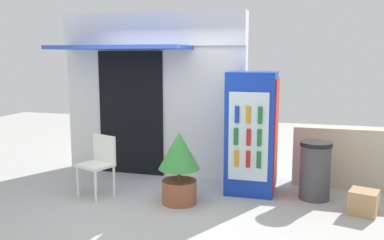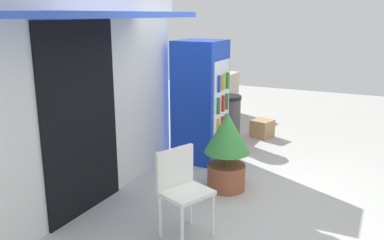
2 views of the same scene
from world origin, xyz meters
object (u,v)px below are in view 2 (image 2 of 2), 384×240
at_px(cardboard_box, 262,128).
at_px(potted_plant_near_shop, 227,147).
at_px(plastic_chair, 181,185).
at_px(drink_cooler, 201,101).
at_px(trash_bin, 228,119).

bearing_deg(cardboard_box, potted_plant_near_shop, -174.26).
xyz_separation_m(potted_plant_near_shop, cardboard_box, (2.45, 0.25, -0.41)).
bearing_deg(plastic_chair, potted_plant_near_shop, -0.38).
relative_size(drink_cooler, plastic_chair, 2.04).
bearing_deg(trash_bin, potted_plant_near_shop, -159.26).
height_order(plastic_chair, trash_bin, plastic_chair).
height_order(drink_cooler, plastic_chair, drink_cooler).
xyz_separation_m(drink_cooler, trash_bin, (0.93, -0.08, -0.49)).
bearing_deg(drink_cooler, potted_plant_near_shop, -139.26).
bearing_deg(potted_plant_near_shop, cardboard_box, 5.74).
distance_m(plastic_chair, cardboard_box, 3.71).
distance_m(trash_bin, cardboard_box, 0.81).
relative_size(trash_bin, cardboard_box, 2.44).
distance_m(drink_cooler, trash_bin, 1.06).
bearing_deg(drink_cooler, cardboard_box, -19.00).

